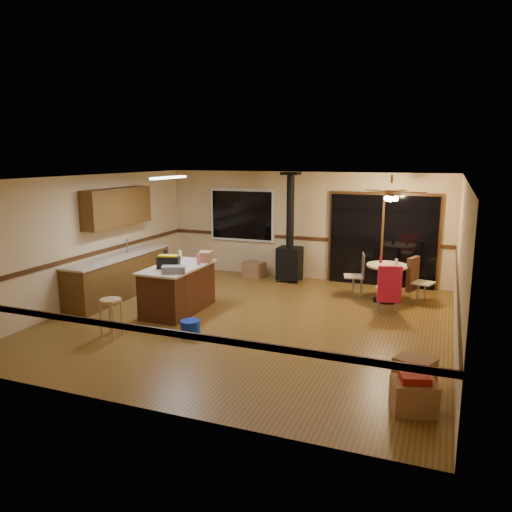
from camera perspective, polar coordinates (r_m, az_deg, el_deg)
The scene contains 35 objects.
floor at distance 9.26m, azimuth -0.68°, elevation -7.34°, with size 7.00×7.00×0.00m, color brown.
ceiling at distance 8.78m, azimuth -0.72°, elevation 8.95°, with size 7.00×7.00×0.00m, color silver.
wall_back at distance 12.20m, azimuth 5.44°, elevation 3.46°, with size 7.00×7.00×0.00m, color tan.
wall_front at distance 5.91m, azimuth -13.47°, elevation -5.36°, with size 7.00×7.00×0.00m, color tan.
wall_left at distance 10.72m, azimuth -18.35°, elevation 1.82°, with size 7.00×7.00×0.00m, color tan.
wall_right at distance 8.31m, azimuth 22.32°, elevation -1.09°, with size 7.00×7.00×0.00m, color tan.
chair_rail at distance 8.99m, azimuth -0.69°, elevation -1.29°, with size 7.00×7.00×0.08m, color #3E220F, non-canonical shape.
window at distance 12.66m, azimuth -1.61°, elevation 4.70°, with size 1.72×0.10×1.32m, color black.
sliding_door at distance 11.83m, azimuth 14.25°, elevation 1.68°, with size 2.52×0.10×2.10m, color black.
lower_cabinets at distance 11.09m, azimuth -15.24°, elevation -2.28°, with size 0.60×3.00×0.86m, color #573716.
countertop at distance 10.99m, azimuth -15.36°, elevation 0.00°, with size 0.64×3.04×0.04m, color #C1AF95.
upper_cabinets at distance 11.08m, azimuth -15.55°, elevation 5.42°, with size 0.35×2.00×0.80m, color #573716.
kitchen_island at distance 9.76m, azimuth -8.90°, elevation -3.71°, with size 0.88×1.68×0.90m.
wood_stove at distance 11.93m, azimuth 3.88°, elevation 0.52°, with size 0.55×0.50×2.52m.
ceiling_fan at distance 10.38m, azimuth 15.19°, elevation 6.79°, with size 0.24×0.24×0.55m.
fluorescent_strip at distance 9.85m, azimuth -9.93°, elevation 8.82°, with size 0.10×1.20×0.04m, color white.
toolbox_grey at distance 9.09m, azimuth -9.41°, elevation -1.54°, with size 0.41×0.23×0.13m, color slate.
toolbox_black at distance 9.46m, azimuth -9.96°, elevation -0.74°, with size 0.41×0.22×0.23m, color black.
toolbox_yellow_lid at distance 9.44m, azimuth -9.99°, elevation 0.02°, with size 0.36×0.19×0.03m, color gold.
box_on_island at distance 9.97m, azimuth -5.78°, elevation -0.07°, with size 0.23×0.31×0.21m, color #8F623F.
bottle_dark at distance 9.89m, azimuth -10.27°, elevation -0.05°, with size 0.08×0.08×0.29m, color black.
bottle_pink at distance 9.71m, azimuth -6.60°, elevation -0.39°, with size 0.07×0.07×0.21m, color #D84C8C.
bottle_white at distance 10.27m, azimuth -8.66°, elevation 0.14°, with size 0.06×0.06×0.19m, color white.
bar_stool at distance 8.73m, azimuth -16.19°, elevation -6.77°, with size 0.35×0.35×0.64m, color tan.
blue_bucket at distance 8.50m, azimuth -7.52°, elevation -8.19°, with size 0.33×0.33×0.28m, color #0C2AA8.
dining_table at distance 10.63m, azimuth 14.72°, elevation -2.28°, with size 0.84×0.84×0.78m.
glass_red at distance 10.67m, azimuth 14.07°, elevation -0.37°, with size 0.06×0.06×0.16m, color #590C14.
glass_cream at distance 10.50m, azimuth 15.75°, elevation -0.70°, with size 0.06×0.06×0.15m, color beige.
chair_left at distance 10.82m, azimuth 11.67°, elevation -1.58°, with size 0.49×0.48×0.51m.
chair_near at distance 9.75m, azimuth 14.99°, elevation -3.10°, with size 0.52×0.55×0.70m.
chair_right at distance 10.68m, azimuth 17.61°, elevation -2.01°, with size 0.57×0.54×0.70m.
box_under_window at distance 12.39m, azimuth -0.22°, elevation -1.58°, with size 0.48×0.39×0.39m, color #8F623F.
box_corner_a at distance 6.38m, azimuth 17.57°, elevation -15.03°, with size 0.50×0.42×0.38m, color #8F623F.
box_corner_b at distance 7.04m, azimuth 17.68°, elevation -12.48°, with size 0.46×0.39×0.37m, color #8F623F.
box_small_red at distance 6.28m, azimuth 17.70°, elevation -13.12°, with size 0.33×0.28×0.09m, color maroon.
Camera 1 is at (3.27, -8.14, 2.97)m, focal length 35.00 mm.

